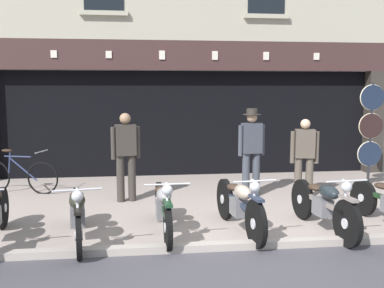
{
  "coord_description": "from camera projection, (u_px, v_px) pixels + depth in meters",
  "views": [
    {
      "loc": [
        -1.21,
        -5.54,
        2.17
      ],
      "look_at": [
        -0.23,
        2.59,
        1.13
      ],
      "focal_mm": 41.03,
      "sensor_mm": 36.0,
      "label": 1
    }
  ],
  "objects": [
    {
      "name": "tyre_sign_pole",
      "position": [
        371.0,
        127.0,
        9.68
      ],
      "size": [
        0.57,
        0.06,
        2.29
      ],
      "color": "#232328",
      "rests_on": "ground"
    },
    {
      "name": "salesman_left",
      "position": [
        126.0,
        153.0,
        8.38
      ],
      "size": [
        0.55,
        0.29,
        1.71
      ],
      "rotation": [
        0.0,
        0.0,
        3.34
      ],
      "color": "#38332D",
      "rests_on": "ground"
    },
    {
      "name": "ground",
      "position": [
        251.0,
        287.0,
        4.91
      ],
      "size": [
        22.1,
        22.0,
        0.18
      ],
      "color": "#A19188"
    },
    {
      "name": "shop_facade",
      "position": [
        182.0,
        106.0,
        12.59
      ],
      "size": [
        10.4,
        4.42,
        6.04
      ],
      "color": "black",
      "rests_on": "ground"
    },
    {
      "name": "motorcycle_left",
      "position": [
        77.0,
        213.0,
        6.21
      ],
      "size": [
        0.62,
        2.01,
        0.9
      ],
      "rotation": [
        0.0,
        0.0,
        3.29
      ],
      "color": "black",
      "rests_on": "ground"
    },
    {
      "name": "motorcycle_center",
      "position": [
        239.0,
        204.0,
        6.61
      ],
      "size": [
        0.62,
        2.05,
        0.93
      ],
      "rotation": [
        0.0,
        0.0,
        3.26
      ],
      "color": "black",
      "rests_on": "ground"
    },
    {
      "name": "leaning_bicycle",
      "position": [
        18.0,
        175.0,
        9.14
      ],
      "size": [
        1.71,
        0.67,
        0.93
      ],
      "rotation": [
        0.0,
        0.0,
        -1.86
      ],
      "color": "black",
      "rests_on": "ground"
    },
    {
      "name": "salesman_right",
      "position": [
        304.0,
        155.0,
        8.72
      ],
      "size": [
        0.55,
        0.29,
        1.57
      ],
      "rotation": [
        0.0,
        0.0,
        2.93
      ],
      "color": "brown",
      "rests_on": "ground"
    },
    {
      "name": "advert_board_far",
      "position": [
        47.0,
        102.0,
        10.56
      ],
      "size": [
        0.81,
        0.03,
        1.06
      ],
      "color": "silver"
    },
    {
      "name": "shopkeeper_center",
      "position": [
        251.0,
        148.0,
        8.76
      ],
      "size": [
        0.56,
        0.36,
        1.77
      ],
      "rotation": [
        0.0,
        0.0,
        3.29
      ],
      "color": "#3D424C",
      "rests_on": "ground"
    },
    {
      "name": "advert_board_near",
      "position": [
        102.0,
        99.0,
        10.7
      ],
      "size": [
        0.68,
        0.03,
        1.05
      ],
      "color": "silver"
    },
    {
      "name": "motorcycle_center_right",
      "position": [
        323.0,
        204.0,
        6.64
      ],
      "size": [
        0.62,
        2.02,
        0.93
      ],
      "rotation": [
        0.0,
        0.0,
        3.24
      ],
      "color": "black",
      "rests_on": "ground"
    },
    {
      "name": "motorcycle_center_left",
      "position": [
        163.0,
        207.0,
        6.53
      ],
      "size": [
        0.62,
        2.04,
        0.91
      ],
      "rotation": [
        0.0,
        0.0,
        3.18
      ],
      "color": "black",
      "rests_on": "ground"
    }
  ]
}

